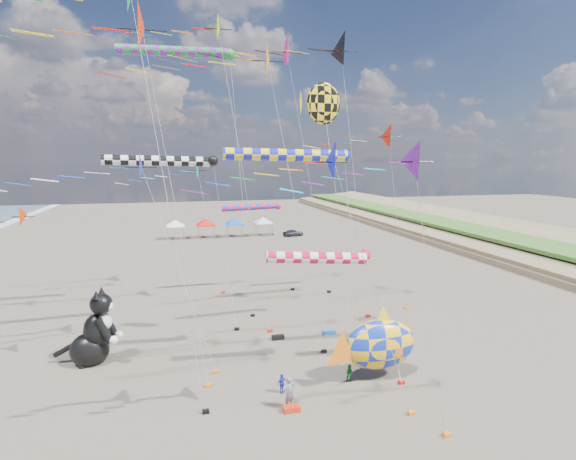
# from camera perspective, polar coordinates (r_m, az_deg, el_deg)

# --- Properties ---
(delta_kite_0) EXTENTS (12.90, 2.66, 20.98)m
(delta_kite_0) POSITION_cam_1_polar(r_m,az_deg,el_deg) (25.73, -19.41, 22.41)
(delta_kite_0) COLOR red
(delta_kite_0) RESTS_ON ground
(delta_kite_1) EXTENTS (12.05, 2.37, 21.48)m
(delta_kite_1) POSITION_cam_1_polar(r_m,az_deg,el_deg) (23.37, -23.24, 25.24)
(delta_kite_1) COLOR #1A8342
(delta_kite_1) RESTS_ON ground
(delta_kite_2) EXTENTS (10.96, 2.44, 16.36)m
(delta_kite_2) POSITION_cam_1_polar(r_m,az_deg,el_deg) (38.34, 11.10, 11.27)
(delta_kite_2) COLOR red
(delta_kite_2) RESTS_ON ground
(delta_kite_3) EXTENTS (13.24, 2.22, 20.17)m
(delta_kite_3) POSITION_cam_1_polar(r_m,az_deg,el_deg) (28.62, -5.92, 20.07)
(delta_kite_3) COLOR orange
(delta_kite_3) RESTS_ON ground
(delta_kite_4) EXTENTS (9.65, 1.89, 14.08)m
(delta_kite_4) POSITION_cam_1_polar(r_m,az_deg,el_deg) (20.63, 6.09, 7.85)
(delta_kite_4) COLOR #0811CE
(delta_kite_4) RESTS_ON ground
(delta_kite_5) EXTENTS (14.40, 3.26, 24.34)m
(delta_kite_5) POSITION_cam_1_polar(r_m,az_deg,el_deg) (43.54, 0.49, 21.28)
(delta_kite_5) COLOR #FF0A6D
(delta_kite_5) RESTS_ON ground
(delta_kite_6) EXTENTS (15.05, 3.01, 23.15)m
(delta_kite_6) POSITION_cam_1_polar(r_m,az_deg,el_deg) (36.65, 5.66, 21.84)
(delta_kite_6) COLOR black
(delta_kite_6) RESTS_ON ground
(delta_kite_7) EXTENTS (8.05, 1.97, 14.13)m
(delta_kite_7) POSITION_cam_1_polar(r_m,az_deg,el_deg) (19.61, 14.20, 7.71)
(delta_kite_7) COLOR #6B1687
(delta_kite_7) RESTS_ON ground
(delta_kite_8) EXTENTS (9.61, 1.87, 13.18)m
(delta_kite_8) POSITION_cam_1_polar(r_m,az_deg,el_deg) (43.54, -13.54, 6.94)
(delta_kite_8) COLOR #0EDBDE
(delta_kite_8) RESTS_ON ground
(delta_kite_9) EXTENTS (11.30, 1.94, 13.79)m
(delta_kite_9) POSITION_cam_1_polar(r_m,az_deg,el_deg) (26.65, -19.99, 6.84)
(delta_kite_9) COLOR #1731D6
(delta_kite_9) RESTS_ON ground
(delta_kite_10) EXTENTS (11.80, 2.17, 23.44)m
(delta_kite_10) POSITION_cam_1_polar(r_m,az_deg,el_deg) (33.59, -11.10, 24.01)
(delta_kite_10) COLOR #F7F30D
(delta_kite_10) RESTS_ON ground
(delta_kite_11) EXTENTS (9.66, 1.53, 10.30)m
(delta_kite_11) POSITION_cam_1_polar(r_m,az_deg,el_deg) (35.30, -32.58, 0.89)
(delta_kite_11) COLOR #FF3505
(delta_kite_11) RESTS_ON ground
(windsock_0) EXTENTS (7.94, 0.75, 7.66)m
(windsock_0) POSITION_cam_1_polar(r_m,az_deg,el_deg) (27.45, 4.50, -3.57)
(windsock_0) COLOR red
(windsock_0) RESTS_ON ground
(windsock_1) EXTENTS (10.02, 0.81, 21.58)m
(windsock_1) POSITION_cam_1_polar(r_m,az_deg,el_deg) (37.01, -13.54, 21.02)
(windsock_1) COLOR #198937
(windsock_1) RESTS_ON ground
(windsock_2) EXTENTS (9.10, 0.76, 13.83)m
(windsock_2) POSITION_cam_1_polar(r_m,az_deg,el_deg) (27.13, 0.58, 9.37)
(windsock_2) COLOR #141BCB
(windsock_2) RESTS_ON ground
(windsock_3) EXTENTS (9.27, 0.75, 13.47)m
(windsock_3) POSITION_cam_1_polar(r_m,az_deg,el_deg) (33.36, -15.37, 8.36)
(windsock_3) COLOR black
(windsock_3) RESTS_ON ground
(windsock_4) EXTENTS (7.19, 0.64, 8.96)m
(windsock_4) POSITION_cam_1_polar(r_m,az_deg,el_deg) (43.78, -4.35, 2.84)
(windsock_4) COLOR #F21141
(windsock_4) RESTS_ON ground
(angelfish_kite) EXTENTS (3.74, 3.02, 18.03)m
(angelfish_kite) POSITION_cam_1_polar(r_m,az_deg,el_deg) (29.70, 4.17, 15.48)
(angelfish_kite) COLOR yellow
(angelfish_kite) RESTS_ON ground
(cat_inflatable) EXTENTS (4.08, 2.71, 5.06)m
(cat_inflatable) POSITION_cam_1_polar(r_m,az_deg,el_deg) (32.25, -23.56, -11.12)
(cat_inflatable) COLOR black
(cat_inflatable) RESTS_ON ground
(fish_inflatable) EXTENTS (6.23, 2.73, 4.54)m
(fish_inflatable) POSITION_cam_1_polar(r_m,az_deg,el_deg) (28.38, 11.44, -14.02)
(fish_inflatable) COLOR #122FB3
(fish_inflatable) RESTS_ON ground
(person_adult) EXTENTS (0.77, 0.69, 1.76)m
(person_adult) POSITION_cam_1_polar(r_m,az_deg,el_deg) (25.43, 0.21, -19.96)
(person_adult) COLOR slate
(person_adult) RESTS_ON ground
(child_green) EXTENTS (0.60, 0.52, 1.07)m
(child_green) POSITION_cam_1_polar(r_m,az_deg,el_deg) (28.37, 7.87, -17.61)
(child_green) COLOR #1A7829
(child_green) RESTS_ON ground
(child_blue) EXTENTS (0.72, 0.57, 1.14)m
(child_blue) POSITION_cam_1_polar(r_m,az_deg,el_deg) (26.98, -0.80, -18.91)
(child_blue) COLOR #2333B1
(child_blue) RESTS_ON ground
(kite_bag_0) EXTENTS (0.90, 0.44, 0.30)m
(kite_bag_0) POSITION_cam_1_polar(r_m,az_deg,el_deg) (35.30, 5.24, -12.77)
(kite_bag_0) COLOR blue
(kite_bag_0) RESTS_ON ground
(kite_bag_1) EXTENTS (0.90, 0.44, 0.30)m
(kite_bag_1) POSITION_cam_1_polar(r_m,az_deg,el_deg) (25.50, 0.46, -21.76)
(kite_bag_1) COLOR red
(kite_bag_1) RESTS_ON ground
(kite_bag_2) EXTENTS (0.90, 0.44, 0.30)m
(kite_bag_2) POSITION_cam_1_polar(r_m,az_deg,el_deg) (34.19, -1.29, -13.47)
(kite_bag_2) COLOR black
(kite_bag_2) RESTS_ON ground
(tent_row) EXTENTS (19.20, 4.20, 3.80)m
(tent_row) POSITION_cam_1_polar(r_m,az_deg,el_deg) (77.67, -8.59, 1.36)
(tent_row) COLOR white
(tent_row) RESTS_ON ground
(parked_car) EXTENTS (3.70, 1.84, 1.21)m
(parked_car) POSITION_cam_1_polar(r_m,az_deg,el_deg) (78.34, 0.66, -0.35)
(parked_car) COLOR #26262D
(parked_car) RESTS_ON ground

